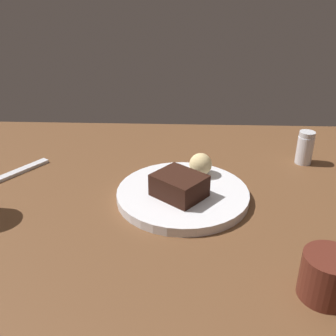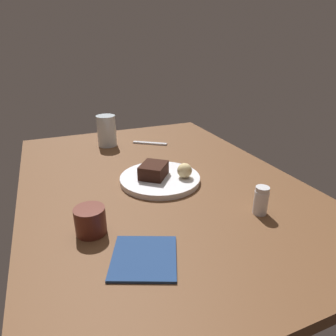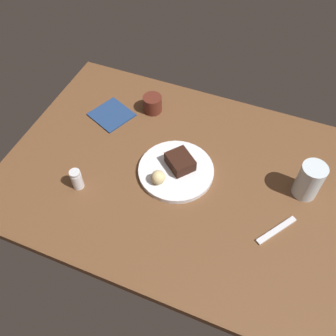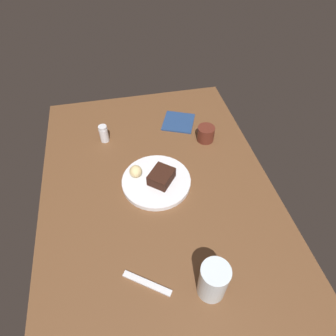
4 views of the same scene
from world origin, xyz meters
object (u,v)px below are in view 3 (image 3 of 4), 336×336
(coffee_cup, at_px, (152,104))
(folded_napkin, at_px, (112,115))
(bread_roll, at_px, (158,177))
(chocolate_cake_slice, at_px, (180,162))
(water_glass, at_px, (309,180))
(salt_shaker, at_px, (77,179))
(dessert_plate, at_px, (176,171))
(dessert_spoon, at_px, (276,230))

(coffee_cup, bearing_deg, folded_napkin, 32.42)
(folded_napkin, bearing_deg, bread_roll, 141.70)
(chocolate_cake_slice, distance_m, bread_roll, 0.10)
(chocolate_cake_slice, bearing_deg, bread_roll, 64.25)
(bread_roll, xyz_separation_m, folded_napkin, (0.29, -0.23, -0.04))
(chocolate_cake_slice, bearing_deg, folded_napkin, -23.14)
(bread_roll, relative_size, water_glass, 0.36)
(water_glass, bearing_deg, chocolate_cake_slice, 8.69)
(salt_shaker, height_order, folded_napkin, salt_shaker)
(bread_roll, bearing_deg, coffee_cup, -63.50)
(dessert_plate, bearing_deg, chocolate_cake_slice, -110.61)
(folded_napkin, bearing_deg, chocolate_cake_slice, 156.86)
(bread_roll, height_order, dessert_spoon, bread_roll)
(bread_roll, bearing_deg, water_glass, -161.51)
(water_glass, bearing_deg, dessert_spoon, 73.21)
(dessert_plate, distance_m, chocolate_cake_slice, 0.04)
(bread_roll, bearing_deg, salt_shaker, 23.26)
(water_glass, xyz_separation_m, dessert_spoon, (0.05, 0.17, -0.06))
(bread_roll, distance_m, salt_shaker, 0.26)
(dessert_plate, distance_m, dessert_spoon, 0.37)
(chocolate_cake_slice, distance_m, coffee_cup, 0.30)
(salt_shaker, relative_size, water_glass, 0.59)
(dessert_plate, bearing_deg, folded_napkin, -26.20)
(dessert_spoon, distance_m, folded_napkin, 0.74)
(salt_shaker, xyz_separation_m, coffee_cup, (-0.08, -0.42, -0.01))
(chocolate_cake_slice, relative_size, folded_napkin, 0.64)
(chocolate_cake_slice, height_order, dessert_spoon, chocolate_cake_slice)
(dessert_spoon, bearing_deg, folded_napkin, -75.46)
(chocolate_cake_slice, xyz_separation_m, water_glass, (-0.41, -0.06, 0.03))
(dessert_plate, relative_size, coffee_cup, 3.53)
(water_glass, height_order, folded_napkin, water_glass)
(dessert_plate, xyz_separation_m, folded_napkin, (0.33, -0.16, -0.01))
(dessert_plate, bearing_deg, dessert_spoon, 165.62)
(chocolate_cake_slice, relative_size, dessert_spoon, 0.59)
(salt_shaker, distance_m, coffee_cup, 0.43)
(dessert_plate, relative_size, dessert_spoon, 1.70)
(water_glass, bearing_deg, coffee_cup, -15.35)
(dessert_plate, xyz_separation_m, chocolate_cake_slice, (-0.01, -0.02, 0.03))
(bread_roll, distance_m, dessert_spoon, 0.40)
(salt_shaker, xyz_separation_m, dessert_spoon, (-0.64, -0.08, -0.03))
(folded_napkin, bearing_deg, dessert_spoon, 159.76)
(chocolate_cake_slice, xyz_separation_m, folded_napkin, (0.34, -0.14, -0.04))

